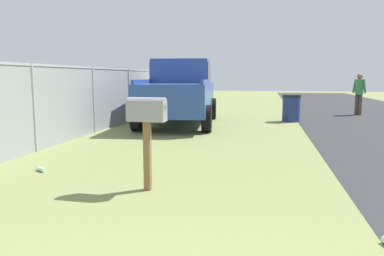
{
  "coord_description": "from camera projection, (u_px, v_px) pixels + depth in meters",
  "views": [
    {
      "loc": [
        -0.75,
        -0.34,
        1.53
      ],
      "look_at": [
        4.21,
        0.65,
        0.82
      ],
      "focal_mm": 34.51,
      "sensor_mm": 36.0,
      "label": 1
    }
  ],
  "objects": [
    {
      "name": "fence_section",
      "position": [
        93.0,
        98.0,
        10.02
      ],
      "size": [
        15.95,
        0.07,
        1.79
      ],
      "color": "#9EA3A8",
      "rests_on": "ground"
    },
    {
      "name": "pedestrian",
      "position": [
        359.0,
        91.0,
        14.74
      ],
      "size": [
        0.34,
        0.49,
        1.65
      ],
      "rotation": [
        0.0,
        0.0,
        5.62
      ],
      "color": "#4C4238",
      "rests_on": "ground"
    },
    {
      "name": "pickup_truck",
      "position": [
        180.0,
        90.0,
        11.97
      ],
      "size": [
        5.15,
        2.6,
        2.09
      ],
      "rotation": [
        0.0,
        0.0,
        0.1
      ],
      "color": "#284793",
      "rests_on": "ground"
    },
    {
      "name": "litter_bottle_near_hydrant",
      "position": [
        41.0,
        169.0,
        5.99
      ],
      "size": [
        0.17,
        0.23,
        0.07
      ],
      "primitive_type": "cylinder",
      "rotation": [
        0.0,
        1.57,
        1.06
      ],
      "color": "#B2D8BF",
      "rests_on": "ground"
    },
    {
      "name": "trash_bin",
      "position": [
        291.0,
        108.0,
        12.62
      ],
      "size": [
        0.63,
        0.63,
        0.92
      ],
      "color": "navy",
      "rests_on": "ground"
    },
    {
      "name": "mailbox",
      "position": [
        147.0,
        116.0,
        4.89
      ],
      "size": [
        0.22,
        0.52,
        1.26
      ],
      "rotation": [
        0.0,
        0.0,
        -0.03
      ],
      "color": "brown",
      "rests_on": "ground"
    }
  ]
}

